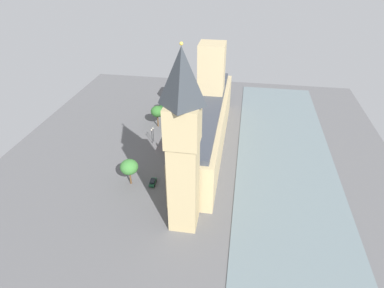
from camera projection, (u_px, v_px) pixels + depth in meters
name	position (u px, v px, depth m)	size (l,w,h in m)	color
ground_plane	(201.00, 146.00, 130.52)	(145.35, 145.35, 0.00)	#565659
river_thames	(284.00, 153.00, 125.93)	(34.90, 130.82, 0.25)	slate
parliament_building	(207.00, 120.00, 126.82)	(14.06, 75.35, 36.85)	tan
clock_tower	(183.00, 144.00, 80.76)	(8.48, 8.48, 51.28)	tan
car_yellow_cab_corner	(177.00, 118.00, 149.18)	(2.06, 4.28, 1.74)	gold
double_decker_bus_leading	(172.00, 138.00, 130.67)	(3.32, 10.66, 4.75)	red
car_dark_green_kerbside	(153.00, 182.00, 109.16)	(2.01, 4.47, 1.74)	#19472D
pedestrian_near_tower	(183.00, 137.00, 134.55)	(0.65, 0.63, 1.55)	gray
pedestrian_opposite_hall	(174.00, 159.00, 121.26)	(0.51, 0.61, 1.65)	navy
pedestrian_trailing	(176.00, 157.00, 122.05)	(0.64, 0.70, 1.68)	black
plane_tree_under_trees	(166.00, 101.00, 149.39)	(5.15, 5.15, 9.58)	brown
plane_tree_by_river_gate	(129.00, 167.00, 106.47)	(5.86, 5.86, 9.22)	brown
plane_tree_midblock	(165.00, 108.00, 146.06)	(5.87, 5.87, 8.66)	brown
plane_tree_far_end	(157.00, 111.00, 140.54)	(5.54, 5.54, 9.54)	brown
street_lamp_slot_10	(153.00, 132.00, 130.91)	(0.56, 0.56, 6.35)	black
street_lamp_slot_11	(152.00, 134.00, 129.78)	(0.56, 0.56, 6.32)	black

